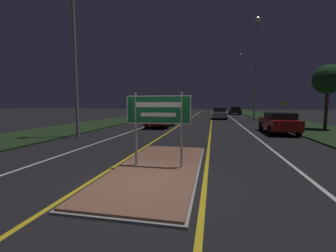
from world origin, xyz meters
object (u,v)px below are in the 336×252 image
streetlight_right_far (239,79)px  car_approaching_0 (161,118)px  car_receding_1 (219,113)px  streetlight_right_near (256,53)px  car_receding_2 (235,110)px  streetlight_left_near (73,18)px  car_receding_0 (279,122)px  highway_sign (158,114)px  warning_sign (284,109)px

streetlight_right_far → car_approaching_0: 27.03m
car_approaching_0 → car_receding_1: bearing=65.2°
streetlight_right_near → car_receding_2: bearing=91.6°
streetlight_left_near → car_receding_0: 14.41m
highway_sign → streetlight_left_near: 9.67m
streetlight_right_near → car_receding_1: 8.56m
car_receding_2 → warning_sign: (3.05, -19.33, 0.68)m
streetlight_left_near → warning_sign: (14.97, 13.03, -5.40)m
car_receding_1 → car_receding_2: size_ratio=0.98×
highway_sign → car_approaching_0: size_ratio=0.48×
streetlight_right_far → car_receding_2: bearing=138.4°
car_receding_2 → car_approaching_0: size_ratio=0.98×
highway_sign → car_receding_0: highway_sign is taller
streetlight_left_near → car_receding_0: streetlight_left_near is taller
highway_sign → streetlight_right_far: streetlight_right_far is taller
streetlight_right_far → warning_sign: size_ratio=4.93×
warning_sign → car_receding_1: bearing=139.2°
car_receding_2 → car_receding_1: bearing=-103.1°
streetlight_right_far → car_receding_0: 27.95m
streetlight_right_near → car_receding_1: streetlight_right_near is taller
car_receding_2 → car_approaching_0: bearing=-108.6°
streetlight_right_far → car_approaching_0: size_ratio=2.37×
highway_sign → streetlight_right_near: 21.88m
car_receding_0 → streetlight_right_far: bearing=89.5°
car_receding_2 → car_receding_0: bearing=-89.3°
car_approaching_0 → warning_sign: bearing=27.3°
streetlight_left_near → streetlight_right_far: bearing=68.6°
streetlight_right_far → car_receding_0: size_ratio=2.54×
streetlight_right_far → car_receding_0: (-0.24, -27.35, -5.79)m
streetlight_right_far → car_approaching_0: (-9.09, -24.79, -5.76)m
streetlight_right_far → warning_sign: bearing=-82.5°
warning_sign → car_receding_0: bearing=-107.7°
warning_sign → streetlight_right_near: bearing=144.8°
car_receding_1 → car_receding_2: bearing=76.9°
car_receding_0 → streetlight_left_near: bearing=-159.8°
car_receding_1 → car_receding_0: bearing=-75.7°
streetlight_left_near → warning_sign: size_ratio=4.71×
highway_sign → streetlight_right_far: (6.26, 37.17, 4.83)m
car_receding_0 → car_receding_1: car_receding_1 is taller
streetlight_left_near → car_receding_2: streetlight_left_near is taller
car_approaching_0 → streetlight_right_near: bearing=40.9°
car_receding_0 → car_receding_2: (-0.33, 27.86, 0.00)m
car_receding_0 → warning_sign: 8.98m
car_approaching_0 → car_receding_2: bearing=71.4°
car_receding_0 → car_approaching_0: 9.21m
streetlight_left_near → streetlight_right_far: 34.22m
streetlight_left_near → car_receding_2: 35.02m
streetlight_left_near → warning_sign: streetlight_left_near is taller
car_receding_2 → car_approaching_0: (-8.52, -25.30, 0.02)m
streetlight_right_far → warning_sign: (2.48, -18.82, -5.10)m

